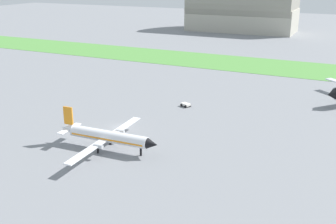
% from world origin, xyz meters
% --- Properties ---
extents(ground_plane, '(600.00, 600.00, 0.00)m').
position_xyz_m(ground_plane, '(0.00, 0.00, 0.00)').
color(ground_plane, gray).
extents(grass_taxiway_strip, '(360.00, 28.00, 0.08)m').
position_xyz_m(grass_taxiway_strip, '(0.00, 78.50, 0.04)').
color(grass_taxiway_strip, '#549342').
rests_on(grass_taxiway_strip, ground_plane).
extents(airplane_foreground_turboprop, '(22.23, 25.99, 7.78)m').
position_xyz_m(airplane_foreground_turboprop, '(3.89, -11.50, 2.85)').
color(airplane_foreground_turboprop, white).
rests_on(airplane_foreground_turboprop, ground_plane).
extents(baggage_cart_near_gate, '(2.90, 2.59, 0.90)m').
position_xyz_m(baggage_cart_near_gate, '(7.39, 20.55, 0.57)').
color(baggage_cart_near_gate, white).
rests_on(baggage_cart_near_gate, ground_plane).
extents(hangar_distant, '(62.23, 30.63, 31.60)m').
position_xyz_m(hangar_distant, '(-19.42, 169.05, 13.52)').
color(hangar_distant, '#B2AD9E').
rests_on(hangar_distant, ground_plane).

